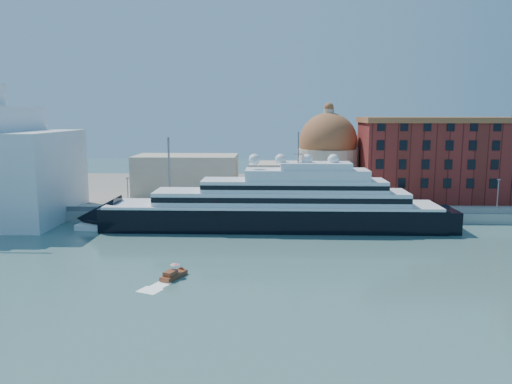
{
  "coord_description": "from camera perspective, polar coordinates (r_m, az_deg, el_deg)",
  "views": [
    {
      "loc": [
        5.53,
        -89.28,
        26.39
      ],
      "look_at": [
        2.08,
        18.0,
        9.35
      ],
      "focal_mm": 35.0,
      "sensor_mm": 36.0,
      "label": 1
    }
  ],
  "objects": [
    {
      "name": "service_barge",
      "position": [
        119.31,
        -17.26,
        -3.82
      ],
      "size": [
        11.36,
        5.18,
        2.46
      ],
      "rotation": [
        0.0,
        0.0,
        -0.14
      ],
      "color": "white",
      "rests_on": "ground"
    },
    {
      "name": "land",
      "position": [
        166.32,
        -0.09,
        0.24
      ],
      "size": [
        260.0,
        72.0,
        2.0
      ],
      "primitive_type": "cube",
      "color": "slate",
      "rests_on": "ground"
    },
    {
      "name": "quay_fence",
      "position": [
        121.16,
        -0.81,
        -2.06
      ],
      "size": [
        180.0,
        0.1,
        1.2
      ],
      "primitive_type": "cube",
      "color": "slate",
      "rests_on": "quay"
    },
    {
      "name": "lamp_posts",
      "position": [
        124.01,
        -6.62,
        1.29
      ],
      "size": [
        120.8,
        2.4,
        18.0
      ],
      "color": "slate",
      "rests_on": "quay"
    },
    {
      "name": "ground",
      "position": [
        93.26,
        -1.65,
        -7.42
      ],
      "size": [
        400.0,
        400.0,
        0.0
      ],
      "primitive_type": "plane",
      "color": "#335858",
      "rests_on": "ground"
    },
    {
      "name": "warehouse",
      "position": [
        149.26,
        20.02,
        3.63
      ],
      "size": [
        43.0,
        19.0,
        23.25
      ],
      "color": "maroon",
      "rests_on": "land"
    },
    {
      "name": "quay",
      "position": [
        125.93,
        -0.71,
        -2.5
      ],
      "size": [
        180.0,
        10.0,
        2.5
      ],
      "primitive_type": "cube",
      "color": "gray",
      "rests_on": "ground"
    },
    {
      "name": "water_taxi",
      "position": [
        82.58,
        -9.44,
        -9.29
      ],
      "size": [
        3.81,
        5.73,
        2.59
      ],
      "rotation": [
        0.0,
        0.0,
        -0.4
      ],
      "color": "brown",
      "rests_on": "ground"
    },
    {
      "name": "superyacht",
      "position": [
        114.41,
        0.61,
        -2.02
      ],
      "size": [
        86.86,
        12.04,
        25.96
      ],
      "color": "black",
      "rests_on": "ground"
    },
    {
      "name": "church",
      "position": [
        147.81,
        2.17,
        3.0
      ],
      "size": [
        66.0,
        18.0,
        25.5
      ],
      "color": "beige",
      "rests_on": "land"
    }
  ]
}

